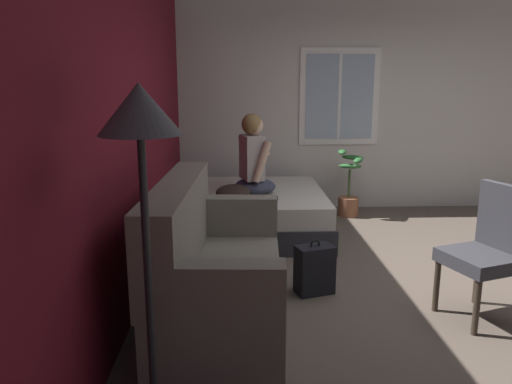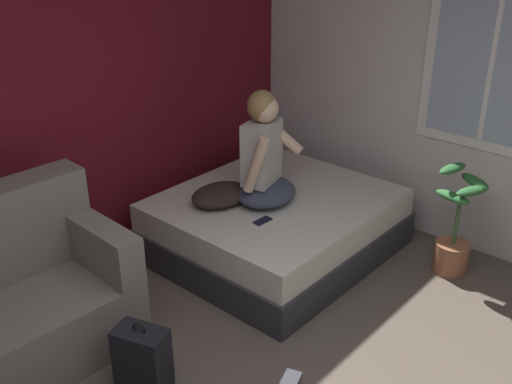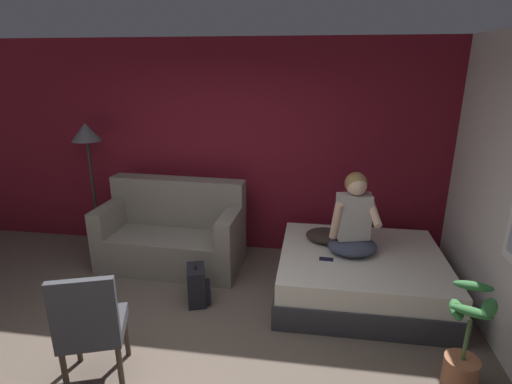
% 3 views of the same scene
% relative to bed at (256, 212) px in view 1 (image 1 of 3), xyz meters
% --- Properties ---
extents(ground_plane, '(40.00, 40.00, 0.00)m').
position_rel_bed_xyz_m(ground_plane, '(-1.63, -1.53, -0.24)').
color(ground_plane, brown).
extents(wall_back_accent, '(10.43, 0.16, 2.70)m').
position_rel_bed_xyz_m(wall_back_accent, '(-1.63, 1.05, 1.11)').
color(wall_back_accent, maroon).
rests_on(wall_back_accent, ground).
extents(wall_side_with_window, '(0.19, 6.39, 2.70)m').
position_rel_bed_xyz_m(wall_side_with_window, '(1.16, -1.52, 1.12)').
color(wall_side_with_window, silver).
rests_on(wall_side_with_window, ground).
extents(bed, '(1.75, 1.55, 0.48)m').
position_rel_bed_xyz_m(bed, '(0.00, 0.00, 0.00)').
color(bed, '#2D2D33').
rests_on(bed, ground).
extents(couch, '(1.74, 0.90, 1.04)m').
position_rel_bed_xyz_m(couch, '(-2.23, 0.39, 0.16)').
color(couch, slate).
rests_on(couch, ground).
extents(side_chair, '(0.59, 0.59, 0.98)m').
position_rel_bed_xyz_m(side_chair, '(-2.15, -1.60, 0.30)').
color(side_chair, '#382D23').
rests_on(side_chair, ground).
extents(person_seated, '(0.62, 0.56, 0.88)m').
position_rel_bed_xyz_m(person_seated, '(-0.11, 0.03, 0.60)').
color(person_seated, '#383D51').
rests_on(person_seated, bed).
extents(backpack, '(0.30, 0.34, 0.46)m').
position_rel_bed_xyz_m(backpack, '(-1.69, -0.41, -0.04)').
color(backpack, black).
rests_on(backpack, ground).
extents(throw_pillow, '(0.53, 0.42, 0.14)m').
position_rel_bed_xyz_m(throw_pillow, '(-0.36, 0.25, 0.31)').
color(throw_pillow, '#2D231E').
rests_on(throw_pillow, bed).
extents(cell_phone, '(0.15, 0.07, 0.01)m').
position_rel_bed_xyz_m(cell_phone, '(-0.38, -0.19, 0.25)').
color(cell_phone, black).
rests_on(cell_phone, bed).
extents(floor_lamp, '(0.36, 0.36, 1.70)m').
position_rel_bed_xyz_m(floor_lamp, '(-3.35, 0.61, 1.19)').
color(floor_lamp, black).
rests_on(floor_lamp, ground).
extents(potted_plant, '(0.39, 0.37, 0.85)m').
position_rel_bed_xyz_m(potted_plant, '(0.65, -1.21, 0.07)').
color(potted_plant, '#995B3D').
rests_on(potted_plant, ground).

